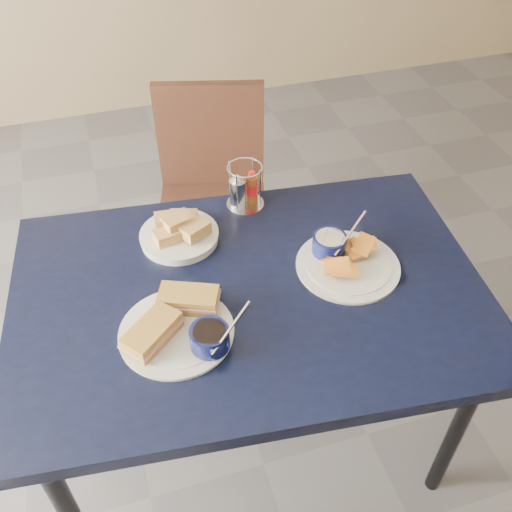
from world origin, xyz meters
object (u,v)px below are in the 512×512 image
object	(u,v)px
dining_table	(249,307)
plantain_plate	(342,257)
bread_basket	(179,232)
chair_far	(207,183)
sandwich_plate	(180,325)
condiment_caddy	(243,189)

from	to	relation	value
dining_table	plantain_plate	size ratio (longest dim) A/B	4.66
bread_basket	dining_table	bearing A→B (deg)	-61.43
plantain_plate	dining_table	bearing A→B (deg)	-175.03
dining_table	plantain_plate	xyz separation A→B (m)	(0.26, 0.02, 0.09)
bread_basket	chair_far	bearing A→B (deg)	71.21
sandwich_plate	condiment_caddy	distance (m)	0.50
chair_far	condiment_caddy	world-z (taller)	condiment_caddy
dining_table	sandwich_plate	bearing A→B (deg)	-156.19
sandwich_plate	bread_basket	bearing A→B (deg)	78.91
chair_far	bread_basket	world-z (taller)	chair_far
dining_table	plantain_plate	bearing A→B (deg)	4.97
plantain_plate	condiment_caddy	bearing A→B (deg)	119.76
sandwich_plate	condiment_caddy	size ratio (longest dim) A/B	2.20
chair_far	bread_basket	xyz separation A→B (m)	(-0.20, -0.58, 0.29)
chair_far	bread_basket	bearing A→B (deg)	-108.79
chair_far	condiment_caddy	distance (m)	0.58
bread_basket	condiment_caddy	bearing A→B (deg)	24.69
sandwich_plate	dining_table	bearing A→B (deg)	23.81
sandwich_plate	bread_basket	size ratio (longest dim) A/B	1.42
dining_table	bread_basket	xyz separation A→B (m)	(-0.13, 0.23, 0.10)
dining_table	sandwich_plate	xyz separation A→B (m)	(-0.19, -0.08, 0.09)
chair_far	plantain_plate	bearing A→B (deg)	-76.77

